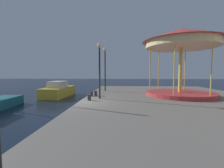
{
  "coord_description": "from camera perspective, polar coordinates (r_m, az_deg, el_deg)",
  "views": [
    {
      "loc": [
        2.72,
        -9.9,
        2.68
      ],
      "look_at": [
        1.88,
        5.79,
        1.55
      ],
      "focal_mm": 24.53,
      "sensor_mm": 36.0,
      "label": 1
    }
  ],
  "objects": [
    {
      "name": "ground_plane",
      "position": [
        10.61,
        -12.09,
        -10.6
      ],
      "size": [
        120.0,
        120.0,
        0.0
      ],
      "primitive_type": "plane",
      "color": "black"
    },
    {
      "name": "quay_dock",
      "position": [
        10.94,
        25.08,
        -8.3
      ],
      "size": [
        13.56,
        24.05,
        0.8
      ],
      "primitive_type": "cube",
      "color": "slate",
      "rests_on": "ground"
    },
    {
      "name": "motorboat_yellow",
      "position": [
        18.43,
        -19.32,
        -2.33
      ],
      "size": [
        2.44,
        5.17,
        1.75
      ],
      "color": "gold",
      "rests_on": "ground"
    },
    {
      "name": "carousel",
      "position": [
        14.04,
        24.39,
        12.93
      ],
      "size": [
        6.27,
        6.27,
        5.5
      ],
      "color": "#B23333",
      "rests_on": "quay_dock"
    },
    {
      "name": "lamp_post_mid_promenade",
      "position": [
        11.24,
        -4.67,
        8.71
      ],
      "size": [
        0.36,
        0.36,
        4.03
      ],
      "color": "black",
      "rests_on": "quay_dock"
    },
    {
      "name": "lamp_post_far_end",
      "position": [
        16.03,
        -2.6,
        8.33
      ],
      "size": [
        0.36,
        0.36,
        4.5
      ],
      "color": "black",
      "rests_on": "quay_dock"
    },
    {
      "name": "bollard_north",
      "position": [
        12.71,
        -6.11,
        -3.5
      ],
      "size": [
        0.24,
        0.24,
        0.4
      ],
      "primitive_type": "cylinder",
      "color": "#2D2D33",
      "rests_on": "quay_dock"
    },
    {
      "name": "bollard_south",
      "position": [
        10.67,
        -8.47,
        -4.98
      ],
      "size": [
        0.24,
        0.24,
        0.4
      ],
      "primitive_type": "cylinder",
      "color": "#2D2D33",
      "rests_on": "quay_dock"
    },
    {
      "name": "bollard_center",
      "position": [
        12.53,
        -7.63,
        -3.62
      ],
      "size": [
        0.24,
        0.24,
        0.4
      ],
      "primitive_type": "cylinder",
      "color": "#2D2D33",
      "rests_on": "quay_dock"
    }
  ]
}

